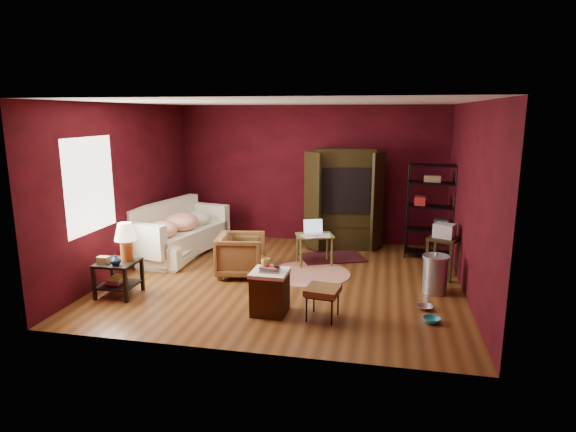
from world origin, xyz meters
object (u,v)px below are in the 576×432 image
side_table (122,252)px  laptop_desk (315,238)px  tv_armoire (344,197)px  hamper (270,291)px  wire_shelving (431,207)px  armchair (241,253)px  sofa (179,235)px

side_table → laptop_desk: (2.54, 2.02, -0.16)m
side_table → tv_armoire: bearing=47.4°
hamper → tv_armoire: (0.66, 3.42, 0.72)m
laptop_desk → wire_shelving: size_ratio=0.45×
tv_armoire → armchair: bearing=-137.7°
side_table → hamper: size_ratio=1.60×
tv_armoire → side_table: bearing=-143.9°
side_table → sofa: bearing=90.7°
armchair → laptop_desk: size_ratio=0.98×
side_table → tv_armoire: (2.93, 3.19, 0.38)m
side_table → wire_shelving: bearing=31.9°
laptop_desk → tv_armoire: (0.39, 1.18, 0.54)m
laptop_desk → hamper: bearing=-116.6°
sofa → side_table: 2.04m
side_table → hamper: (2.28, -0.23, -0.34)m
sofa → laptop_desk: size_ratio=2.57×
armchair → tv_armoire: size_ratio=0.39×
tv_armoire → sofa: bearing=-169.8°
sofa → wire_shelving: size_ratio=1.15×
wire_shelving → armchair: bearing=-144.9°
laptop_desk → tv_armoire: size_ratio=0.40×
laptop_desk → wire_shelving: bearing=2.4°
side_table → laptop_desk: side_table is taller
armchair → wire_shelving: size_ratio=0.44×
side_table → wire_shelving: (4.57, 2.85, 0.31)m
armchair → sofa: bearing=50.9°
sofa → tv_armoire: size_ratio=1.02×
sofa → tv_armoire: (2.96, 1.17, 0.63)m
armchair → side_table: side_table is taller
armchair → side_table: size_ratio=0.71×
sofa → hamper: (2.30, -2.25, -0.09)m
hamper → laptop_desk: laptop_desk is taller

